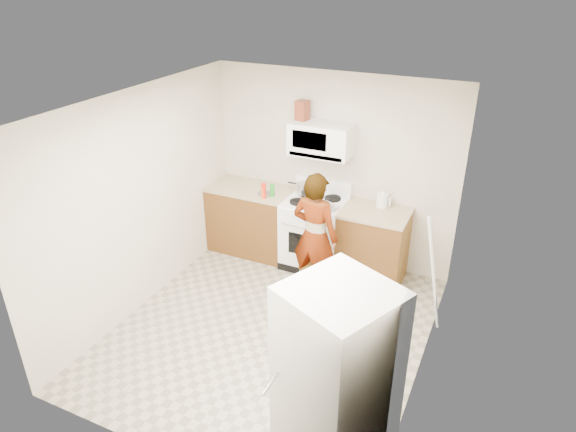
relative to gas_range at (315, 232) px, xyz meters
The scene contains 20 objects.
floor 1.56m from the gas_range, 86.14° to the right, with size 3.60×3.60×0.00m, color gray.
back_wall 0.83m from the gas_range, 72.00° to the left, with size 3.20×0.02×2.50m, color beige.
right_wall 2.37m from the gas_range, 41.25° to the right, with size 0.02×3.60×2.50m, color beige.
cabinet_left 0.94m from the gas_range, behind, with size 1.12×0.62×0.90m, color brown.
counter_left 1.03m from the gas_range, behind, with size 1.14×0.64×0.04m, color tan.
cabinet_right 0.78m from the gas_range, ahead, with size 0.80×0.62×0.90m, color brown.
counter_right 0.89m from the gas_range, ahead, with size 0.82×0.64×0.04m, color tan.
gas_range is the anchor object (origin of this frame).
microwave 1.22m from the gas_range, 90.00° to the left, with size 0.76×0.38×0.40m, color white.
person 0.74m from the gas_range, 68.23° to the right, with size 0.57×0.38×1.58m, color tan.
fridge 3.11m from the gas_range, 65.02° to the right, with size 0.70×0.70×1.70m, color beige.
kettle 0.99m from the gas_range, 12.01° to the left, with size 0.14×0.14×0.17m, color silver.
jug 1.57m from the gas_range, 148.71° to the left, with size 0.14×0.14×0.24m, color maroon.
saucepan 0.58m from the gas_range, 147.22° to the left, with size 0.23×0.23×0.12m, color #AAAAAF.
tray 0.54m from the gas_range, 32.17° to the right, with size 0.25×0.16×0.05m, color silver.
bottle_spray 0.86m from the gas_range, 160.40° to the right, with size 0.06×0.06×0.20m, color red.
bottle_hot_sauce 0.85m from the gas_range, 159.81° to the right, with size 0.05×0.05×0.15m, color #D55017.
bottle_green_cap 0.78m from the gas_range, 167.00° to the right, with size 0.05×0.05×0.17m, color #198A1C.
pot_lid 0.81m from the gas_range, behind, with size 0.24×0.24×0.01m, color white.
broom 1.81m from the gas_range, 24.37° to the right, with size 0.03×0.03×1.41m, color silver.
Camera 1 is at (2.07, -4.01, 3.65)m, focal length 32.00 mm.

